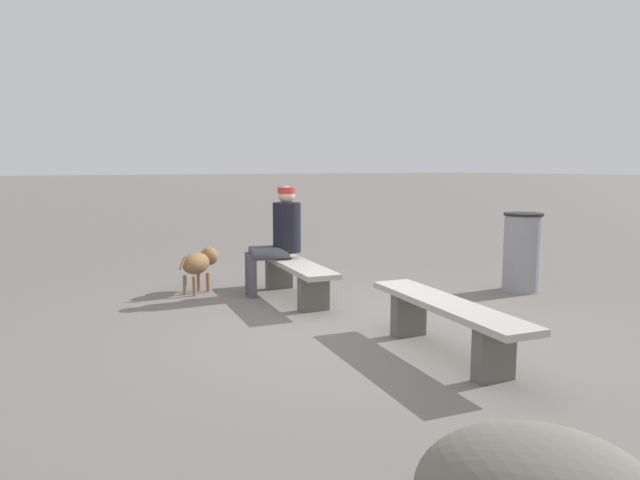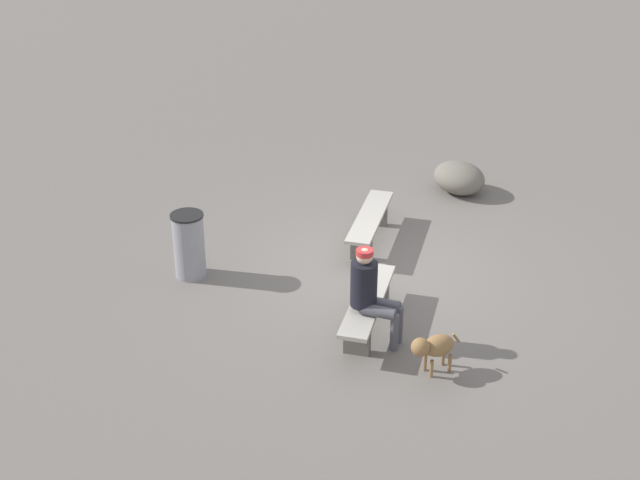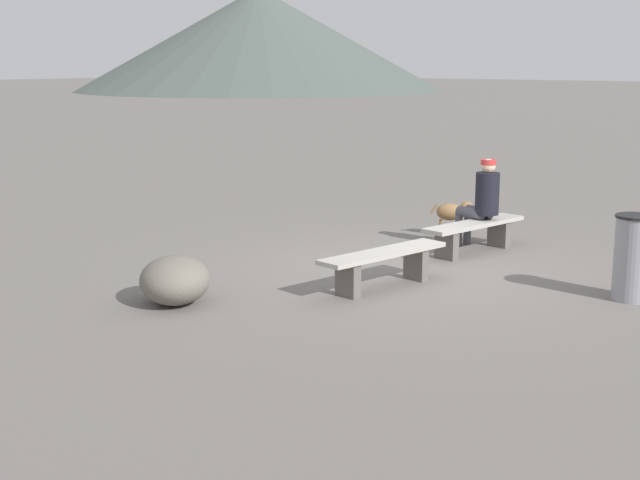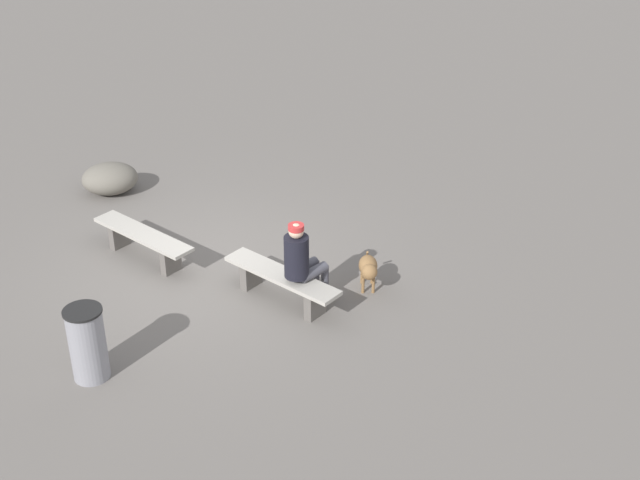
# 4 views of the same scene
# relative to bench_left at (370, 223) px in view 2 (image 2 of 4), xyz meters

# --- Properties ---
(ground) EXTENTS (210.00, 210.00, 0.06)m
(ground) POSITION_rel_bench_left_xyz_m (1.04, 0.16, -0.35)
(ground) COLOR slate
(bench_left) EXTENTS (1.89, 0.67, 0.45)m
(bench_left) POSITION_rel_bench_left_xyz_m (0.00, 0.00, 0.00)
(bench_left) COLOR #605B56
(bench_left) RESTS_ON ground
(bench_right) EXTENTS (1.89, 0.67, 0.44)m
(bench_right) POSITION_rel_bench_left_xyz_m (2.41, 0.08, -0.01)
(bench_right) COLOR #605B56
(bench_right) RESTS_ON ground
(seated_person) EXTENTS (0.45, 0.68, 1.31)m
(seated_person) POSITION_rel_bench_left_xyz_m (2.70, 0.13, 0.42)
(seated_person) COLOR black
(seated_person) RESTS_ON ground
(dog) EXTENTS (0.46, 0.60, 0.54)m
(dog) POSITION_rel_bench_left_xyz_m (3.32, 0.92, 0.05)
(dog) COLOR olive
(dog) RESTS_ON ground
(trash_bin) EXTENTS (0.47, 0.47, 0.97)m
(trash_bin) POSITION_rel_bench_left_xyz_m (1.29, -2.52, 0.16)
(trash_bin) COLOR gray
(trash_bin) RESTS_ON ground
(boulder) EXTENTS (1.23, 1.22, 0.54)m
(boulder) POSITION_rel_bench_left_xyz_m (-1.99, 1.45, -0.06)
(boulder) COLOR #6B665B
(boulder) RESTS_ON ground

